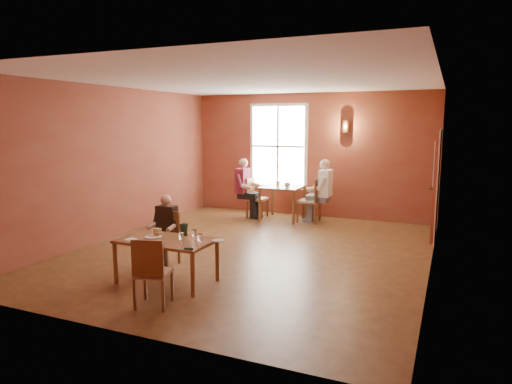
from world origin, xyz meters
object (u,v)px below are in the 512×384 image
at_px(main_table, 167,261).
at_px(chair_empty, 153,271).
at_px(second_table, 282,203).
at_px(diner_white, 310,192).
at_px(chair_diner_maroon, 257,198).
at_px(chair_diner_white, 309,200).
at_px(chair_diner_main, 164,239).
at_px(diner_main, 162,233).
at_px(diner_maroon, 256,189).

xyz_separation_m(main_table, chair_empty, (0.34, -0.79, 0.13)).
xyz_separation_m(second_table, diner_white, (0.68, 0.00, 0.31)).
bearing_deg(chair_empty, chair_diner_maroon, 83.38).
height_order(chair_empty, chair_diner_white, chair_diner_white).
xyz_separation_m(diner_white, chair_diner_maroon, (-1.33, 0.00, -0.23)).
relative_size(chair_empty, chair_diner_white, 0.87).
relative_size(chair_diner_main, chair_empty, 0.96).
xyz_separation_m(chair_empty, diner_white, (0.39, 5.52, 0.26)).
bearing_deg(chair_diner_main, diner_main, 90.00).
bearing_deg(diner_maroon, chair_diner_main, 1.80).
height_order(chair_empty, diner_white, diner_white).
distance_m(diner_main, diner_maroon, 4.11).
xyz_separation_m(main_table, second_table, (0.05, 4.72, 0.08)).
height_order(main_table, chair_empty, chair_empty).
bearing_deg(main_table, diner_maroon, 97.57).
distance_m(diner_main, diner_white, 4.29).
bearing_deg(chair_diner_white, diner_main, 163.68).
xyz_separation_m(chair_diner_main, diner_maroon, (-0.13, 4.07, 0.26)).
bearing_deg(diner_maroon, diner_white, 90.00).
relative_size(diner_main, diner_maroon, 0.78).
xyz_separation_m(chair_diner_white, chair_diner_maroon, (-1.30, 0.00, -0.04)).
distance_m(main_table, chair_diner_main, 0.83).
xyz_separation_m(chair_diner_white, diner_maroon, (-1.33, 0.00, 0.18)).
distance_m(chair_empty, chair_diner_maroon, 5.59).
height_order(main_table, chair_diner_white, chair_diner_white).
relative_size(chair_empty, diner_maroon, 0.65).
bearing_deg(main_table, chair_diner_maroon, 97.21).
relative_size(main_table, second_table, 1.50).
bearing_deg(second_table, diner_white, 0.00).
bearing_deg(main_table, chair_diner_main, 127.57).
relative_size(diner_white, diner_maroon, 1.02).
xyz_separation_m(main_table, chair_diner_main, (-0.50, 0.65, 0.11)).
bearing_deg(diner_main, main_table, 128.88).
bearing_deg(chair_diner_main, main_table, 127.57).
height_order(chair_diner_main, chair_diner_maroon, chair_diner_maroon).
xyz_separation_m(main_table, chair_diner_white, (0.70, 4.72, 0.20)).
height_order(diner_white, chair_diner_maroon, diner_white).
height_order(chair_diner_main, diner_white, diner_white).
relative_size(chair_empty, diner_white, 0.64).
distance_m(chair_empty, diner_white, 5.53).
distance_m(main_table, chair_diner_maroon, 4.76).
distance_m(chair_diner_main, diner_maroon, 4.08).
bearing_deg(diner_white, diner_maroon, 90.00).
xyz_separation_m(chair_diner_main, second_table, (0.55, 4.07, -0.03)).
distance_m(chair_diner_main, chair_diner_maroon, 4.08).
height_order(diner_white, diner_maroon, diner_white).
height_order(main_table, diner_main, diner_main).
height_order(chair_diner_main, chair_empty, chair_empty).
xyz_separation_m(diner_main, second_table, (0.55, 4.10, -0.14)).
bearing_deg(second_table, chair_diner_maroon, 180.00).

